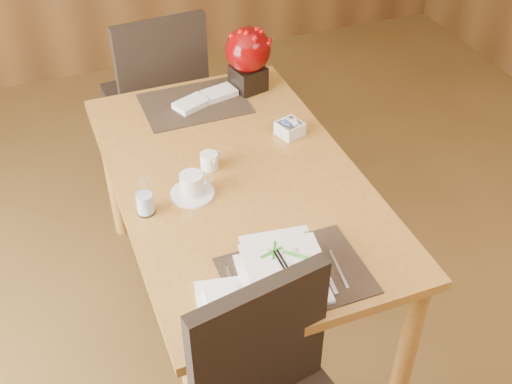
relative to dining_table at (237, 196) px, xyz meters
name	(u,v)px	position (x,y,z in m)	size (l,w,h in m)	color
dining_table	(237,196)	(0.00, 0.00, 0.00)	(0.90, 1.50, 0.75)	#A9732F
placemat_near	(296,275)	(0.00, -0.55, 0.10)	(0.45, 0.33, 0.01)	black
placemat_far	(195,103)	(0.00, 0.55, 0.10)	(0.45, 0.33, 0.01)	black
soup_setting	(283,269)	(-0.05, -0.55, 0.15)	(0.29, 0.29, 0.11)	white
coffee_cup	(192,186)	(-0.19, -0.05, 0.14)	(0.16, 0.16, 0.09)	white
water_glass	(144,196)	(-0.37, -0.08, 0.17)	(0.07, 0.07, 0.15)	white
creamer_jug	(209,161)	(-0.08, 0.09, 0.13)	(0.09, 0.09, 0.06)	white
sugar_caddy	(290,129)	(0.30, 0.18, 0.13)	(0.09, 0.09, 0.06)	white
berry_decor	(248,56)	(0.27, 0.59, 0.26)	(0.20, 0.20, 0.30)	black
napkins_far	(207,98)	(0.06, 0.55, 0.12)	(0.29, 0.10, 0.03)	white
bread_plate	(221,298)	(-0.25, -0.56, 0.10)	(0.15, 0.15, 0.01)	white
far_chair	(158,91)	(-0.06, 1.02, -0.09)	(0.50, 0.50, 1.00)	black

